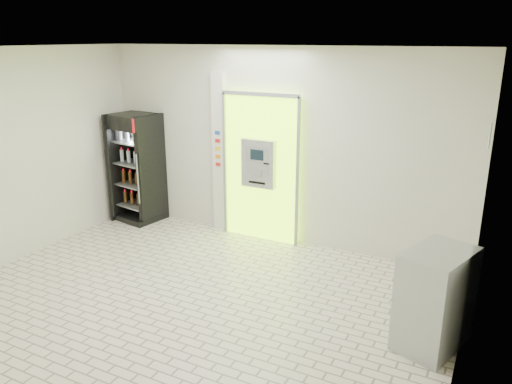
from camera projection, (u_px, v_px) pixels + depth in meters
The scene contains 7 objects.
ground at pixel (186, 308), 5.99m from camera, with size 6.00×6.00×0.00m, color beige.
room_shell at pixel (179, 159), 5.44m from camera, with size 6.00×6.00×6.00m.
atm_assembly at pixel (261, 167), 7.77m from camera, with size 1.30×0.24×2.33m.
pillar at pixel (220, 153), 8.11m from camera, with size 0.22×0.11×2.60m.
beverage_cooler at pixel (137, 170), 8.66m from camera, with size 0.80×0.76×1.88m.
steel_cabinet at pixel (435, 299), 5.13m from camera, with size 0.77×0.93×1.07m.
exit_sign at pixel (489, 136), 5.24m from camera, with size 0.02×0.22×0.26m.
Camera 1 is at (3.17, -4.33, 3.12)m, focal length 35.00 mm.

